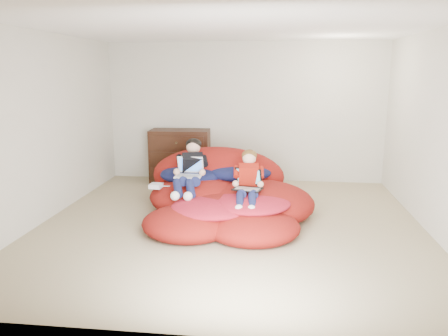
# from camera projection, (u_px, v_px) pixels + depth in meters

# --- Properties ---
(room_shell) EXTENTS (5.10, 5.10, 2.77)m
(room_shell) POSITION_uv_depth(u_px,v_px,m) (230.00, 209.00, 5.71)
(room_shell) COLOR tan
(room_shell) RESTS_ON ground
(dresser) EXTENTS (1.08, 0.62, 0.95)m
(dresser) POSITION_uv_depth(u_px,v_px,m) (180.00, 156.00, 7.94)
(dresser) COLOR black
(dresser) RESTS_ON ground
(beanbag_pile) EXTENTS (2.45, 2.45, 0.93)m
(beanbag_pile) POSITION_uv_depth(u_px,v_px,m) (225.00, 196.00, 6.12)
(beanbag_pile) COLOR maroon
(beanbag_pile) RESTS_ON ground
(cream_pillow) EXTENTS (0.44, 0.28, 0.28)m
(cream_pillow) POSITION_uv_depth(u_px,v_px,m) (192.00, 161.00, 6.79)
(cream_pillow) COLOR white
(cream_pillow) RESTS_ON beanbag_pile
(older_boy) EXTENTS (0.39, 1.06, 0.67)m
(older_boy) POSITION_uv_depth(u_px,v_px,m) (190.00, 167.00, 6.11)
(older_boy) COLOR black
(older_boy) RESTS_ON beanbag_pile
(younger_boy) EXTENTS (0.29, 0.87, 0.65)m
(younger_boy) POSITION_uv_depth(u_px,v_px,m) (248.00, 179.00, 5.66)
(younger_boy) COLOR #A11A0E
(younger_boy) RESTS_ON beanbag_pile
(laptop_white) EXTENTS (0.36, 0.34, 0.26)m
(laptop_white) POSITION_uv_depth(u_px,v_px,m) (189.00, 171.00, 6.05)
(laptop_white) COLOR silver
(laptop_white) RESTS_ON older_boy
(laptop_black) EXTENTS (0.41, 0.42, 0.25)m
(laptop_black) POSITION_uv_depth(u_px,v_px,m) (248.00, 183.00, 5.66)
(laptop_black) COLOR black
(laptop_black) RESTS_ON younger_boy
(power_adapter) EXTENTS (0.18, 0.18, 0.06)m
(power_adapter) POSITION_uv_depth(u_px,v_px,m) (156.00, 186.00, 6.08)
(power_adapter) COLOR silver
(power_adapter) RESTS_ON beanbag_pile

